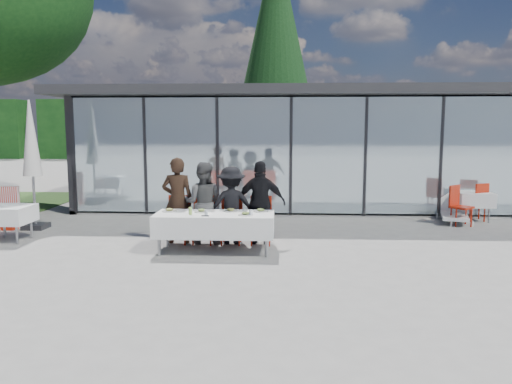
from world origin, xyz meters
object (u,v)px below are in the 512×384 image
(plate_extra, at_px, (246,214))
(plate_a, at_px, (169,210))
(diner_chair_b, at_px, (204,217))
(spare_chair_a, at_px, (458,203))
(diner_chair_c, at_px, (232,217))
(spare_table_left, at_px, (9,215))
(diner_chair_d, at_px, (261,218))
(diner_c, at_px, (231,205))
(plate_d, at_px, (261,211))
(lounger, at_px, (454,211))
(plate_b, at_px, (202,211))
(spare_chair_b, at_px, (478,200))
(diner_a, at_px, (178,200))
(juice_bottle, at_px, (190,211))
(market_umbrella, at_px, (31,146))
(plate_c, at_px, (231,210))
(conifer_tree, at_px, (276,43))
(spare_table_right, at_px, (473,199))
(diner_d, at_px, (261,203))
(diner_chair_a, at_px, (178,217))
(folded_eyeglasses, at_px, (205,216))
(diner_b, at_px, (203,203))

(plate_extra, bearing_deg, plate_a, 167.77)
(diner_chair_b, distance_m, spare_chair_a, 6.30)
(diner_chair_c, relative_size, spare_table_left, 1.13)
(diner_chair_d, bearing_deg, diner_c, -176.47)
(plate_d, bearing_deg, lounger, 33.63)
(diner_chair_c, bearing_deg, plate_b, -128.94)
(spare_chair_b, bearing_deg, spare_table_left, -165.53)
(diner_a, bearing_deg, plate_b, 133.87)
(juice_bottle, height_order, market_umbrella, market_umbrella)
(diner_chair_d, height_order, spare_chair_a, same)
(diner_chair_b, relative_size, plate_c, 3.48)
(conifer_tree, bearing_deg, diner_a, -98.64)
(diner_c, xyz_separation_m, juice_bottle, (-0.68, -0.88, 0.03))
(plate_a, xyz_separation_m, spare_table_right, (7.06, 3.39, -0.22))
(diner_d, bearing_deg, spare_chair_a, -151.89)
(plate_b, relative_size, juice_bottle, 1.97)
(diner_chair_a, height_order, market_umbrella, market_umbrella)
(diner_chair_a, height_order, plate_a, diner_chair_a)
(diner_chair_a, relative_size, diner_c, 0.61)
(diner_a, distance_m, folded_eyeglasses, 1.27)
(diner_chair_c, xyz_separation_m, lounger, (5.40, 2.64, -0.28))
(diner_chair_b, xyz_separation_m, market_umbrella, (-4.18, 1.20, 1.41))
(diner_d, distance_m, diner_chair_d, 0.32)
(plate_c, height_order, juice_bottle, juice_bottle)
(plate_extra, relative_size, spare_table_right, 0.33)
(plate_b, bearing_deg, diner_chair_b, 95.99)
(diner_c, height_order, spare_chair_b, diner_c)
(spare_chair_a, bearing_deg, spare_chair_b, 38.79)
(lounger, bearing_deg, spare_chair_b, 7.64)
(diner_chair_a, height_order, conifer_tree, conifer_tree)
(diner_chair_d, bearing_deg, folded_eyeglasses, -132.72)
(spare_table_right, bearing_deg, plate_a, -154.33)
(diner_chair_c, bearing_deg, diner_a, -178.06)
(plate_a, bearing_deg, plate_c, 3.66)
(plate_c, height_order, spare_chair_b, spare_chair_b)
(plate_a, bearing_deg, diner_chair_c, 27.58)
(plate_a, height_order, spare_chair_a, spare_chair_a)
(plate_b, bearing_deg, market_umbrella, 156.62)
(diner_c, distance_m, plate_d, 0.80)
(plate_d, distance_m, conifer_tree, 13.65)
(plate_extra, distance_m, spare_chair_b, 6.74)
(spare_table_right, distance_m, lounger, 0.61)
(diner_b, distance_m, juice_bottle, 0.89)
(spare_chair_b, bearing_deg, spare_table_right, 148.45)
(plate_extra, distance_m, spare_chair_a, 5.87)
(diner_chair_c, height_order, juice_bottle, diner_chair_c)
(diner_b, relative_size, spare_chair_b, 1.72)
(plate_a, relative_size, folded_eyeglasses, 2.00)
(diner_chair_a, xyz_separation_m, conifer_tree, (1.84, 12.09, 5.45))
(plate_b, xyz_separation_m, lounger, (5.91, 3.28, -0.52))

